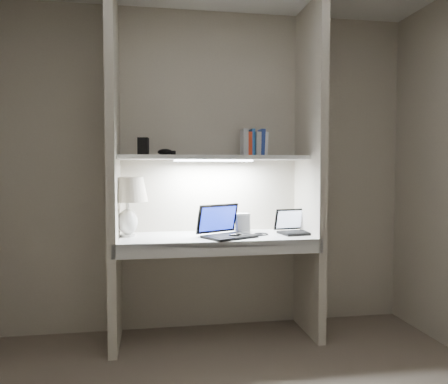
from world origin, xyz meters
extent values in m
cube|color=beige|center=(0.00, 1.50, 1.25)|extent=(3.20, 0.01, 2.50)
cube|color=beige|center=(-0.73, 1.23, 1.25)|extent=(0.06, 0.55, 2.50)
cube|color=beige|center=(0.73, 1.23, 1.25)|extent=(0.06, 0.55, 2.50)
cube|color=white|center=(0.00, 1.23, 0.75)|extent=(1.40, 0.55, 0.04)
cube|color=silver|center=(0.00, 0.96, 0.72)|extent=(1.46, 0.03, 0.10)
cube|color=silver|center=(0.00, 1.32, 1.35)|extent=(1.40, 0.36, 0.03)
cube|color=white|center=(0.00, 1.32, 1.33)|extent=(0.60, 0.04, 0.02)
cylinder|color=white|center=(-0.64, 1.29, 0.78)|extent=(0.11, 0.11, 0.02)
ellipsoid|color=white|center=(-0.64, 1.29, 0.88)|extent=(0.15, 0.15, 0.19)
cylinder|color=white|center=(-0.64, 1.29, 0.99)|extent=(0.02, 0.02, 0.08)
sphere|color=#FFD899|center=(-0.64, 1.29, 1.07)|extent=(0.04, 0.04, 0.04)
cube|color=black|center=(0.08, 1.12, 0.78)|extent=(0.42, 0.37, 0.02)
cube|color=black|center=(0.08, 1.12, 0.79)|extent=(0.34, 0.28, 0.00)
cube|color=black|center=(0.02, 1.25, 0.90)|extent=(0.34, 0.21, 0.22)
cube|color=#1B34E7|center=(0.02, 1.24, 0.90)|extent=(0.29, 0.18, 0.18)
cube|color=black|center=(0.64, 1.21, 0.78)|extent=(0.31, 0.24, 0.02)
cube|color=black|center=(0.64, 1.21, 0.79)|extent=(0.26, 0.18, 0.00)
cube|color=black|center=(0.62, 1.33, 0.87)|extent=(0.29, 0.10, 0.17)
cube|color=#CEDDFC|center=(0.62, 1.32, 0.87)|extent=(0.26, 0.08, 0.14)
cube|color=silver|center=(0.23, 1.34, 0.85)|extent=(0.12, 0.09, 0.15)
ellipsoid|color=black|center=(0.12, 1.09, 0.79)|extent=(0.12, 0.10, 0.04)
torus|color=black|center=(0.34, 1.20, 0.78)|extent=(0.12, 0.12, 0.01)
cube|color=#E7F433|center=(-0.64, 1.27, 0.77)|extent=(0.08, 0.08, 0.00)
cube|color=white|center=(0.40, 1.34, 1.46)|extent=(0.03, 0.14, 0.18)
cube|color=navy|center=(0.37, 1.34, 1.47)|extent=(0.04, 0.14, 0.20)
cube|color=beige|center=(0.34, 1.34, 1.46)|extent=(0.04, 0.14, 0.18)
cube|color=blue|center=(0.30, 1.34, 1.47)|extent=(0.02, 0.14, 0.20)
cube|color=#EB4221|center=(0.27, 1.34, 1.46)|extent=(0.03, 0.14, 0.18)
cube|color=silver|center=(0.24, 1.34, 1.47)|extent=(0.04, 0.14, 0.20)
cube|color=black|center=(-0.52, 1.34, 1.43)|extent=(0.09, 0.07, 0.13)
ellipsoid|color=black|center=(-0.36, 1.37, 1.39)|extent=(0.13, 0.10, 0.05)
camera|label=1|loc=(-0.47, -1.95, 1.26)|focal=35.00mm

